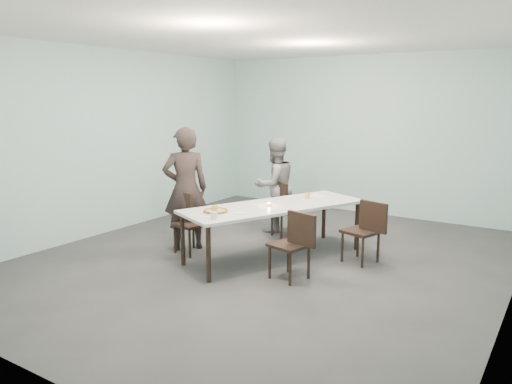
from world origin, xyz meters
The scene contains 16 objects.
ground centered at (0.00, 0.00, 0.00)m, with size 7.00×7.00×0.00m, color #333335.
room_shell centered at (0.00, 0.00, 2.03)m, with size 6.02×7.02×3.01m.
table centered at (0.02, 0.15, 0.69)m, with size 1.89×2.74×0.75m.
chair_near_left centered at (-1.15, -0.32, 0.50)m, with size 0.64×0.49×0.87m.
chair_far_left centered at (-0.40, 1.16, 0.50)m, with size 0.64×0.58×0.87m.
chair_near_right centered at (0.69, -0.49, 0.50)m, with size 0.65×0.50×0.87m.
chair_far_right centered at (1.19, 0.58, 0.50)m, with size 0.65×0.52×0.87m.
diner_near centered at (-1.29, -0.19, 0.90)m, with size 0.66×0.43×1.80m, color black.
diner_far centered at (-0.70, 1.37, 0.78)m, with size 0.76×0.59×1.56m, color slate.
pizza centered at (-0.38, -0.66, 0.77)m, with size 0.34×0.34×0.04m.
side_plate centered at (-0.09, -0.53, 0.76)m, with size 0.18×0.18×0.01m, color white.
beer_glass centered at (-0.22, -0.88, 0.82)m, with size 0.08×0.08×0.15m, color gold.
water_tumbler centered at (-0.18, -0.95, 0.80)m, with size 0.08×0.08×0.09m, color silver.
tealight centered at (-0.01, 0.05, 0.77)m, with size 0.06×0.06×0.05m.
amber_tumbler centered at (0.19, 0.81, 0.79)m, with size 0.07×0.07×0.08m, color gold.
menu centered at (0.24, 1.05, 0.75)m, with size 0.30×0.22×0.01m, color silver.
Camera 1 is at (3.46, -5.64, 2.21)m, focal length 35.00 mm.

